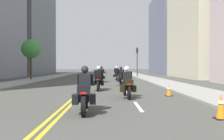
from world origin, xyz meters
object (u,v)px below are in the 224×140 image
object	(u,v)px
motorcycle_4	(102,76)
traffic_cone_0	(221,106)
motorcycle_5	(116,74)
motorcycle_0	(85,94)
motorcycle_1	(127,85)
motorcycle_2	(98,80)
street_tree_0	(31,49)
traffic_light_far	(137,57)
traffic_cone_1	(169,90)
motorcycle_3	(121,78)

from	to	relation	value
motorcycle_4	traffic_cone_0	distance (m)	17.81
motorcycle_4	motorcycle_5	size ratio (longest dim) A/B	1.00
motorcycle_0	motorcycle_4	world-z (taller)	motorcycle_4
motorcycle_1	motorcycle_2	bearing A→B (deg)	109.39
motorcycle_2	motorcycle_4	world-z (taller)	motorcycle_4
street_tree_0	traffic_light_far	bearing A→B (deg)	30.76
motorcycle_2	traffic_cone_1	world-z (taller)	motorcycle_2
motorcycle_4	traffic_cone_1	xyz separation A→B (m)	(3.94, -11.70, -0.35)
motorcycle_2	motorcycle_3	distance (m)	4.78
motorcycle_0	traffic_cone_0	bearing A→B (deg)	-16.74
motorcycle_2	traffic_cone_0	xyz separation A→B (m)	(4.03, -8.77, -0.27)
motorcycle_3	traffic_cone_1	distance (m)	7.89
motorcycle_1	motorcycle_4	size ratio (longest dim) A/B	1.01
traffic_cone_0	motorcycle_1	bearing A→B (deg)	116.15
traffic_cone_0	street_tree_0	bearing A→B (deg)	120.62
traffic_cone_0	traffic_cone_1	bearing A→B (deg)	91.24
traffic_cone_1	street_tree_0	world-z (taller)	street_tree_0
motorcycle_3	street_tree_0	bearing A→B (deg)	140.66
motorcycle_2	motorcycle_5	distance (m)	12.73
traffic_cone_0	street_tree_0	xyz separation A→B (m)	(-12.47, 21.07, 3.27)
motorcycle_2	street_tree_0	xyz separation A→B (m)	(-8.44, 12.30, 3.00)
motorcycle_0	street_tree_0	bearing A→B (deg)	110.03
motorcycle_1	street_tree_0	distance (m)	19.25
motorcycle_0	motorcycle_1	bearing A→B (deg)	63.21
motorcycle_3	motorcycle_2	bearing A→B (deg)	-113.24
motorcycle_1	street_tree_0	size ratio (longest dim) A/B	0.47
traffic_cone_1	motorcycle_3	bearing A→B (deg)	105.87
motorcycle_5	street_tree_0	size ratio (longest dim) A/B	0.47
motorcycle_5	traffic_light_far	distance (m)	8.79
motorcycle_1	motorcycle_4	xyz separation A→B (m)	(-1.64, 12.41, 0.00)
motorcycle_1	traffic_cone_1	xyz separation A→B (m)	(2.30, 0.70, -0.35)
motorcycle_4	traffic_light_far	world-z (taller)	traffic_light_far
motorcycle_5	motorcycle_2	bearing A→B (deg)	-94.74
motorcycle_1	motorcycle_3	distance (m)	8.29
motorcycle_3	motorcycle_5	bearing A→B (deg)	89.02
motorcycle_3	traffic_light_far	world-z (taller)	traffic_light_far
street_tree_0	motorcycle_0	bearing A→B (deg)	-67.46
traffic_cone_1	street_tree_0	bearing A→B (deg)	128.67
street_tree_0	traffic_cone_1	bearing A→B (deg)	-51.33
motorcycle_0	motorcycle_2	bearing A→B (deg)	86.47
traffic_cone_0	motorcycle_2	bearing A→B (deg)	114.68
motorcycle_5	motorcycle_4	bearing A→B (deg)	-109.76
motorcycle_2	street_tree_0	bearing A→B (deg)	125.14
motorcycle_5	traffic_light_far	xyz separation A→B (m)	(3.43, 7.71, 2.47)
motorcycle_5	traffic_light_far	size ratio (longest dim) A/B	0.50
traffic_cone_0	traffic_light_far	bearing A→B (deg)	87.95
motorcycle_2	traffic_cone_0	world-z (taller)	motorcycle_2
traffic_light_far	traffic_cone_1	bearing A→B (deg)	-92.83
motorcycle_3	traffic_cone_0	bearing A→B (deg)	-81.96
motorcycle_1	traffic_cone_0	size ratio (longest dim) A/B	2.82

